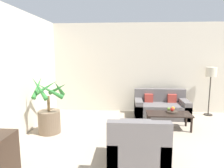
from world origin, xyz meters
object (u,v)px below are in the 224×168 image
object	(u,v)px
apple_red	(172,110)
orange_fruit	(173,108)
coffee_table	(169,115)
potted_palm	(49,114)
floor_lamp	(211,75)
ottoman	(136,133)
apple_green	(169,109)
fruit_bowl	(172,112)
armchair	(137,150)
sofa_loveseat	(161,108)

from	to	relation	value
apple_red	orange_fruit	distance (m)	0.10
coffee_table	apple_red	size ratio (longest dim) A/B	12.51
coffee_table	orange_fruit	distance (m)	0.23
potted_palm	floor_lamp	distance (m)	4.51
ottoman	apple_green	bearing A→B (deg)	48.53
fruit_bowl	armchair	distance (m)	1.97
coffee_table	ottoman	bearing A→B (deg)	-134.63
coffee_table	orange_fruit	bearing A→B (deg)	47.01
apple_red	armchair	distance (m)	1.95
sofa_loveseat	apple_green	distance (m)	0.83
fruit_bowl	apple_red	bearing A→B (deg)	-97.55
ottoman	floor_lamp	bearing A→B (deg)	42.11
coffee_table	apple_red	xyz separation A→B (m)	(0.08, 0.04, 0.13)
sofa_loveseat	coffee_table	world-z (taller)	sofa_loveseat
coffee_table	orange_fruit	xyz separation A→B (m)	(0.12, 0.13, 0.14)
potted_palm	floor_lamp	world-z (taller)	floor_lamp
coffee_table	ottoman	size ratio (longest dim) A/B	1.60
orange_fruit	ottoman	xyz separation A→B (m)	(-0.94, -0.96, -0.26)
sofa_loveseat	armchair	bearing A→B (deg)	-107.55
potted_palm	coffee_table	world-z (taller)	potted_palm
apple_red	potted_palm	bearing A→B (deg)	-170.79
sofa_loveseat	floor_lamp	distance (m)	1.71
potted_palm	ottoman	world-z (taller)	potted_palm
sofa_loveseat	floor_lamp	xyz separation A→B (m)	(1.42, 0.25, 0.91)
floor_lamp	armchair	xyz separation A→B (m)	(-2.24, -2.84, -0.91)
potted_palm	coffee_table	xyz separation A→B (m)	(2.75, 0.42, -0.10)
apple_green	ottoman	xyz separation A→B (m)	(-0.84, -0.95, -0.25)
fruit_bowl	orange_fruit	bearing A→B (deg)	61.87
potted_palm	floor_lamp	bearing A→B (deg)	21.03
coffee_table	ottoman	xyz separation A→B (m)	(-0.82, -0.83, -0.12)
apple_red	sofa_loveseat	bearing A→B (deg)	96.91
potted_palm	apple_red	world-z (taller)	potted_palm
armchair	apple_green	bearing A→B (deg)	64.26
potted_palm	armchair	distance (m)	2.28
floor_lamp	apple_green	world-z (taller)	floor_lamp
sofa_loveseat	coffee_table	xyz separation A→B (m)	(0.02, -0.92, 0.07)
armchair	ottoman	distance (m)	0.84
floor_lamp	apple_green	distance (m)	1.88
sofa_loveseat	ottoman	distance (m)	1.92
fruit_bowl	coffee_table	bearing A→B (deg)	-143.70
armchair	orange_fruit	bearing A→B (deg)	61.77
apple_green	coffee_table	bearing A→B (deg)	-98.42
sofa_loveseat	apple_red	size ratio (longest dim) A/B	17.78
coffee_table	apple_red	bearing A→B (deg)	25.15
floor_lamp	ottoman	xyz separation A→B (m)	(-2.22, -2.00, -0.97)
coffee_table	ottoman	world-z (taller)	ottoman
sofa_loveseat	coffee_table	bearing A→B (deg)	-88.53
apple_red	apple_green	world-z (taller)	apple_red
fruit_bowl	apple_red	size ratio (longest dim) A/B	3.19
floor_lamp	potted_palm	bearing A→B (deg)	-158.97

